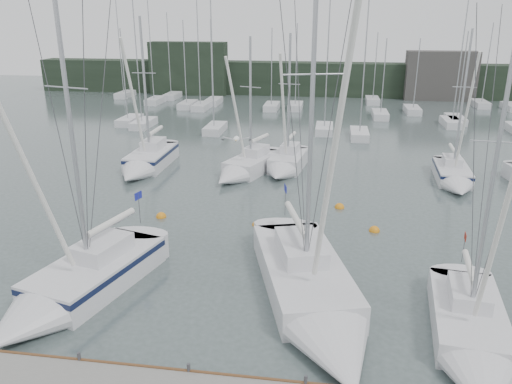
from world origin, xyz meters
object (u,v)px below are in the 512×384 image
sailboat_near_right (473,344)px  sailboat_mid_b (244,169)px  sailboat_mid_d (454,178)px  buoy_b (339,208)px  sailboat_near_center (317,305)px  buoy_d (374,231)px  buoy_a (256,225)px  sailboat_near_left (68,291)px  sailboat_mid_c (285,165)px  sailboat_mid_a (145,163)px  buoy_c (161,217)px

sailboat_near_right → sailboat_mid_b: sailboat_near_right is taller
sailboat_mid_d → buoy_b: size_ratio=18.82×
sailboat_near_center → buoy_d: size_ratio=26.44×
sailboat_near_right → buoy_d: 11.36m
sailboat_mid_d → buoy_a: bearing=-140.6°
sailboat_near_left → buoy_a: size_ratio=33.54×
sailboat_mid_c → buoy_b: bearing=-51.8°
sailboat_mid_b → buoy_b: size_ratio=17.94×
sailboat_near_right → sailboat_mid_c: (-9.03, 21.76, 0.08)m
sailboat_near_center → sailboat_mid_b: size_ratio=1.47×
sailboat_near_right → sailboat_mid_a: (-20.25, 20.55, 0.15)m
buoy_b → sailboat_mid_c: bearing=120.6°
sailboat_mid_d → buoy_a: sailboat_mid_d is taller
sailboat_near_left → sailboat_mid_d: size_ratio=1.32×
sailboat_near_right → buoy_d: size_ratio=21.08×
sailboat_mid_b → buoy_d: (9.38, -9.35, -0.57)m
sailboat_mid_c → buoy_d: sailboat_mid_c is taller
buoy_c → sailboat_near_right: bearing=-35.4°
sailboat_mid_b → buoy_d: 13.25m
sailboat_mid_b → buoy_a: (2.40, -9.51, -0.57)m
sailboat_near_right → buoy_c: size_ratio=20.68×
sailboat_mid_d → buoy_c: (-19.49, -9.33, -0.54)m
sailboat_near_left → sailboat_near_center: bearing=18.0°
sailboat_near_left → buoy_b: sailboat_near_left is taller
sailboat_near_center → buoy_a: sailboat_near_center is taller
sailboat_mid_a → buoy_c: bearing=-64.4°
sailboat_near_right → buoy_b: 15.27m
buoy_a → buoy_d: 6.99m
sailboat_near_right → buoy_d: (-2.76, 11.01, -0.50)m
sailboat_mid_a → buoy_a: size_ratio=27.48×
sailboat_mid_b → sailboat_near_right: bearing=-39.6°
sailboat_mid_c → buoy_d: 12.46m
sailboat_near_center → buoy_d: bearing=55.7°
sailboat_mid_b → buoy_a: bearing=-56.3°
sailboat_mid_c → sailboat_near_left: bearing=-102.2°
sailboat_mid_c → buoy_c: (-6.76, -10.55, -0.58)m
buoy_d → sailboat_near_right: bearing=-75.9°
sailboat_near_center → sailboat_mid_d: size_ratio=1.41×
buoy_c → sailboat_near_left: bearing=-94.0°
buoy_c → buoy_d: 13.04m
buoy_c → sailboat_mid_a: bearing=115.5°
sailboat_near_center → sailboat_mid_b: (-6.34, 18.71, -0.03)m
sailboat_mid_d → buoy_c: sailboat_mid_d is taller
sailboat_near_left → buoy_a: 11.90m
sailboat_near_right → sailboat_mid_b: bearing=127.3°
buoy_a → buoy_d: bearing=1.3°
sailboat_mid_c → sailboat_mid_d: 12.78m
sailboat_mid_a → buoy_c: 10.37m
sailboat_mid_c → sailboat_near_center: bearing=-73.3°
sailboat_near_right → sailboat_mid_b: (-12.14, 20.36, 0.07)m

